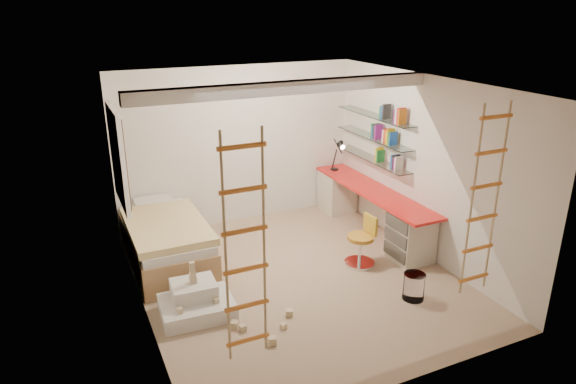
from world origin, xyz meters
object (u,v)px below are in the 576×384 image
bed (166,241)px  swivel_chair (361,247)px  play_platform (196,302)px  desk (371,209)px

bed → swivel_chair: size_ratio=2.74×
play_platform → swivel_chair: bearing=5.0°
desk → swivel_chair: size_ratio=3.83×
desk → bed: (-3.20, 0.36, -0.07)m
desk → play_platform: size_ratio=3.16×
desk → bed: desk is taller
bed → desk: bearing=-6.5°
desk → bed: 3.22m
swivel_chair → play_platform: size_ratio=0.82×
desk → swivel_chair: (-0.72, -0.87, -0.13)m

